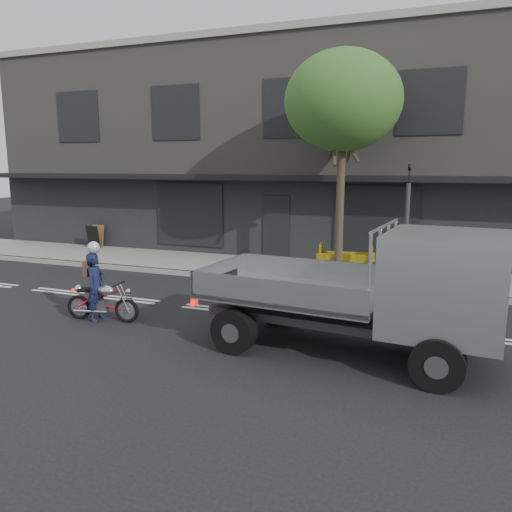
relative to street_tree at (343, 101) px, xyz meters
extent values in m
plane|color=black|center=(-2.20, -4.20, -5.28)|extent=(80.00, 80.00, 0.00)
cube|color=gray|center=(-2.20, 0.50, -5.20)|extent=(32.00, 3.20, 0.15)
cube|color=gray|center=(-2.20, -1.10, -5.20)|extent=(32.00, 0.20, 0.15)
cube|color=slate|center=(-2.20, 7.10, -1.28)|extent=(26.00, 10.00, 8.00)
cylinder|color=#382B21|center=(0.00, 0.00, -3.28)|extent=(0.24, 0.24, 4.00)
ellipsoid|color=#38521E|center=(0.00, 0.00, 0.02)|extent=(3.40, 3.40, 2.89)
cylinder|color=#2D2D30|center=(2.00, -0.85, -3.78)|extent=(0.12, 0.12, 3.00)
imported|color=black|center=(2.00, -0.85, -2.03)|extent=(0.08, 0.10, 0.50)
torus|color=black|center=(-4.73, -6.00, -5.00)|extent=(0.58, 0.16, 0.57)
torus|color=black|center=(-3.55, -5.84, -5.00)|extent=(0.58, 0.16, 0.57)
cube|color=#2D2D30|center=(-4.18, -5.93, -4.91)|extent=(0.32, 0.24, 0.24)
ellipsoid|color=silver|center=(-4.05, -5.91, -4.57)|extent=(0.50, 0.33, 0.23)
cube|color=black|center=(-4.46, -5.97, -4.58)|extent=(0.48, 0.26, 0.07)
cylinder|color=black|center=(-3.71, -5.86, -4.40)|extent=(0.10, 0.51, 0.03)
imported|color=#141937|center=(-4.29, -5.92, -4.50)|extent=(0.45, 0.61, 1.55)
cylinder|color=black|center=(-0.58, -6.67, -4.85)|extent=(0.88, 0.39, 0.85)
cylinder|color=black|center=(-0.40, -4.77, -4.85)|extent=(0.88, 0.39, 0.85)
cylinder|color=black|center=(3.00, -7.00, -4.85)|extent=(0.88, 0.39, 0.85)
cylinder|color=black|center=(3.18, -5.10, -4.85)|extent=(0.88, 0.39, 0.85)
cube|color=#2D2D30|center=(1.30, -5.88, -4.66)|extent=(5.25, 1.59, 0.16)
cube|color=#A6A6AB|center=(3.04, -6.04, -3.76)|extent=(2.09, 2.19, 1.69)
cube|color=black|center=(3.04, -6.04, -3.28)|extent=(1.85, 2.06, 0.62)
cube|color=#9A9A9E|center=(0.35, -5.80, -4.24)|extent=(3.56, 2.49, 0.11)
camera|label=1|loc=(2.98, -14.83, -1.81)|focal=35.00mm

